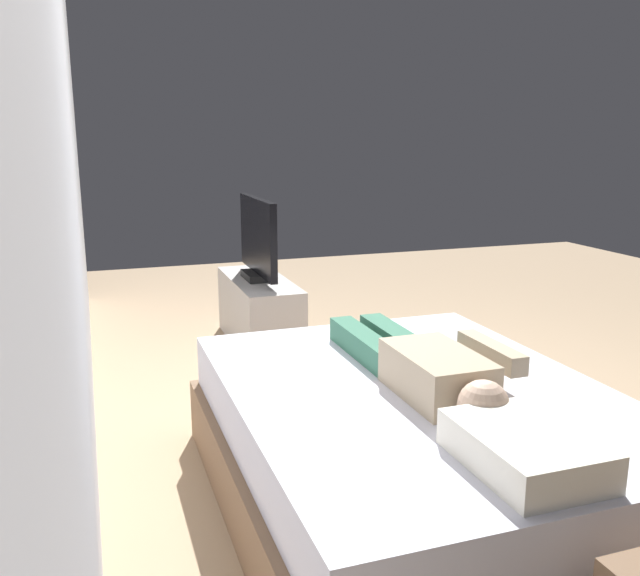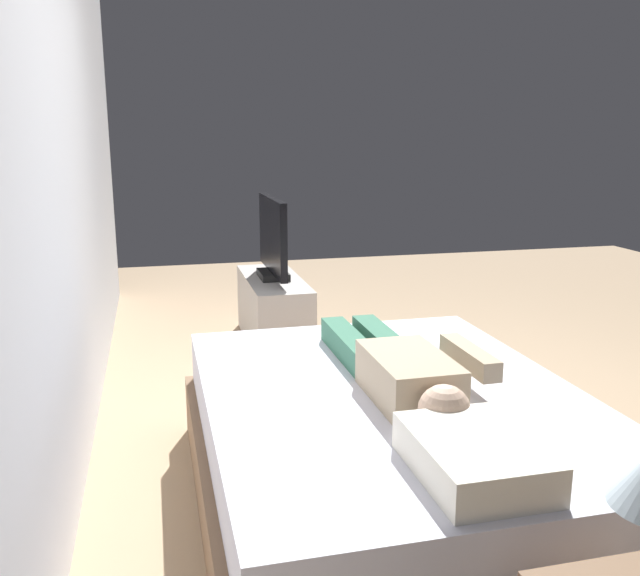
{
  "view_description": "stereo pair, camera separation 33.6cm",
  "coord_description": "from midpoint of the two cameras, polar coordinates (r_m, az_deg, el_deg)",
  "views": [
    {
      "loc": [
        -3.0,
        1.57,
        1.54
      ],
      "look_at": [
        0.5,
        0.36,
        0.69
      ],
      "focal_mm": 37.94,
      "sensor_mm": 36.0,
      "label": 1
    },
    {
      "loc": [
        -3.1,
        1.25,
        1.54
      ],
      "look_at": [
        0.5,
        0.36,
        0.69
      ],
      "focal_mm": 37.94,
      "sensor_mm": 36.0,
      "label": 2
    }
  ],
  "objects": [
    {
      "name": "person",
      "position": [
        2.76,
        5.36,
        -6.56
      ],
      "size": [
        1.26,
        0.46,
        0.18
      ],
      "color": "tan",
      "rests_on": "bed"
    },
    {
      "name": "tv",
      "position": [
        4.92,
        -7.22,
        3.99
      ],
      "size": [
        0.88,
        0.2,
        0.59
      ],
      "color": "black",
      "rests_on": "tv_stand"
    },
    {
      "name": "ground_plane",
      "position": [
        3.7,
        5.3,
        -11.74
      ],
      "size": [
        10.0,
        10.0,
        0.0
      ],
      "primitive_type": "plane",
      "color": "tan"
    },
    {
      "name": "back_wall",
      "position": [
        3.46,
        -23.56,
        9.55
      ],
      "size": [
        6.4,
        0.1,
        2.8
      ],
      "primitive_type": "cube",
      "color": "silver",
      "rests_on": "ground"
    },
    {
      "name": "tv_stand",
      "position": [
        5.03,
        -7.05,
        -2.04
      ],
      "size": [
        1.1,
        0.4,
        0.5
      ],
      "primitive_type": "cube",
      "color": "#B7B2AD",
      "rests_on": "ground"
    },
    {
      "name": "bed",
      "position": [
        2.86,
        4.7,
        -13.59
      ],
      "size": [
        2.04,
        1.55,
        0.54
      ],
      "color": "brown",
      "rests_on": "ground"
    },
    {
      "name": "pillow",
      "position": [
        2.16,
        12.56,
        -13.21
      ],
      "size": [
        0.48,
        0.34,
        0.12
      ],
      "primitive_type": "cube",
      "color": "silver",
      "rests_on": "bed"
    },
    {
      "name": "remote",
      "position": [
        3.09,
        11.05,
        -6.02
      ],
      "size": [
        0.15,
        0.04,
        0.02
      ],
      "primitive_type": "cube",
      "color": "black",
      "rests_on": "bed"
    }
  ]
}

